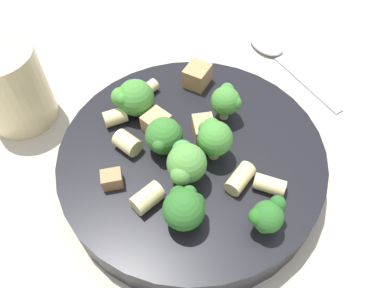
{
  "coord_description": "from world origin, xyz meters",
  "views": [
    {
      "loc": [
        0.15,
        -0.15,
        0.33
      ],
      "look_at": [
        0.0,
        0.0,
        0.05
      ],
      "focal_mm": 35.0,
      "sensor_mm": 36.0,
      "label": 1
    }
  ],
  "objects_px": {
    "chicken_chunk_1": "(156,123)",
    "chicken_chunk_2": "(112,179)",
    "broccoli_floret_0": "(214,137)",
    "broccoli_floret_4": "(134,97)",
    "broccoli_floret_3": "(186,163)",
    "rigatoni_0": "(115,117)",
    "spoon": "(276,54)",
    "broccoli_floret_5": "(267,216)",
    "broccoli_floret_1": "(184,207)",
    "rigatoni_3": "(147,198)",
    "broccoli_floret_2": "(164,136)",
    "rigatoni_5": "(148,89)",
    "chicken_chunk_0": "(197,76)",
    "rigatoni_4": "(270,185)",
    "chicken_chunk_3": "(204,129)",
    "pasta_bowl": "(192,159)",
    "drinking_glass": "(13,91)",
    "rigatoni_2": "(127,143)",
    "rigatoni_1": "(240,179)",
    "broccoli_floret_6": "(226,100)"
  },
  "relations": [
    {
      "from": "rigatoni_3",
      "to": "chicken_chunk_3",
      "type": "relative_size",
      "value": 1.04
    },
    {
      "from": "rigatoni_1",
      "to": "pasta_bowl",
      "type": "bearing_deg",
      "value": -174.72
    },
    {
      "from": "broccoli_floret_0",
      "to": "drinking_glass",
      "type": "relative_size",
      "value": 0.47
    },
    {
      "from": "pasta_bowl",
      "to": "broccoli_floret_4",
      "type": "bearing_deg",
      "value": -174.17
    },
    {
      "from": "broccoli_floret_4",
      "to": "rigatoni_5",
      "type": "xyz_separation_m",
      "value": [
        -0.01,
        0.03,
        -0.02
      ]
    },
    {
      "from": "broccoli_floret_4",
      "to": "chicken_chunk_0",
      "type": "xyz_separation_m",
      "value": [
        0.01,
        0.08,
        -0.01
      ]
    },
    {
      "from": "pasta_bowl",
      "to": "rigatoni_4",
      "type": "relative_size",
      "value": 9.38
    },
    {
      "from": "chicken_chunk_0",
      "to": "drinking_glass",
      "type": "bearing_deg",
      "value": -129.43
    },
    {
      "from": "broccoli_floret_0",
      "to": "rigatoni_0",
      "type": "height_order",
      "value": "broccoli_floret_0"
    },
    {
      "from": "rigatoni_3",
      "to": "rigatoni_0",
      "type": "bearing_deg",
      "value": 159.13
    },
    {
      "from": "broccoli_floret_0",
      "to": "broccoli_floret_1",
      "type": "height_order",
      "value": "broccoli_floret_0"
    },
    {
      "from": "broccoli_floret_5",
      "to": "broccoli_floret_1",
      "type": "bearing_deg",
      "value": -139.62
    },
    {
      "from": "broccoli_floret_2",
      "to": "rigatoni_0",
      "type": "distance_m",
      "value": 0.06
    },
    {
      "from": "broccoli_floret_2",
      "to": "rigatoni_1",
      "type": "height_order",
      "value": "broccoli_floret_2"
    },
    {
      "from": "rigatoni_1",
      "to": "broccoli_floret_6",
      "type": "bearing_deg",
      "value": 142.47
    },
    {
      "from": "broccoli_floret_4",
      "to": "chicken_chunk_1",
      "type": "height_order",
      "value": "broccoli_floret_4"
    },
    {
      "from": "broccoli_floret_2",
      "to": "rigatoni_5",
      "type": "height_order",
      "value": "broccoli_floret_2"
    },
    {
      "from": "pasta_bowl",
      "to": "spoon",
      "type": "height_order",
      "value": "pasta_bowl"
    },
    {
      "from": "chicken_chunk_2",
      "to": "spoon",
      "type": "height_order",
      "value": "chicken_chunk_2"
    },
    {
      "from": "broccoli_floret_0",
      "to": "drinking_glass",
      "type": "bearing_deg",
      "value": -154.84
    },
    {
      "from": "chicken_chunk_1",
      "to": "chicken_chunk_3",
      "type": "bearing_deg",
      "value": 35.65
    },
    {
      "from": "broccoli_floret_0",
      "to": "drinking_glass",
      "type": "xyz_separation_m",
      "value": [
        -0.21,
        -0.1,
        -0.02
      ]
    },
    {
      "from": "chicken_chunk_2",
      "to": "rigatoni_0",
      "type": "bearing_deg",
      "value": 140.94
    },
    {
      "from": "rigatoni_3",
      "to": "chicken_chunk_0",
      "type": "distance_m",
      "value": 0.16
    },
    {
      "from": "chicken_chunk_0",
      "to": "spoon",
      "type": "xyz_separation_m",
      "value": [
        0.01,
        0.14,
        -0.04
      ]
    },
    {
      "from": "chicken_chunk_1",
      "to": "spoon",
      "type": "bearing_deg",
      "value": 92.9
    },
    {
      "from": "broccoli_floret_0",
      "to": "chicken_chunk_2",
      "type": "height_order",
      "value": "broccoli_floret_0"
    },
    {
      "from": "broccoli_floret_4",
      "to": "broccoli_floret_6",
      "type": "height_order",
      "value": "broccoli_floret_4"
    },
    {
      "from": "chicken_chunk_1",
      "to": "chicken_chunk_2",
      "type": "xyz_separation_m",
      "value": [
        0.02,
        -0.07,
        -0.0
      ]
    },
    {
      "from": "rigatoni_2",
      "to": "chicken_chunk_1",
      "type": "xyz_separation_m",
      "value": [
        -0.0,
        0.04,
        0.0
      ]
    },
    {
      "from": "broccoli_floret_0",
      "to": "broccoli_floret_4",
      "type": "distance_m",
      "value": 0.1
    },
    {
      "from": "broccoli_floret_1",
      "to": "rigatoni_3",
      "type": "relative_size",
      "value": 1.43
    },
    {
      "from": "broccoli_floret_2",
      "to": "broccoli_floret_5",
      "type": "distance_m",
      "value": 0.12
    },
    {
      "from": "rigatoni_5",
      "to": "chicken_chunk_0",
      "type": "distance_m",
      "value": 0.06
    },
    {
      "from": "broccoli_floret_4",
      "to": "rigatoni_2",
      "type": "xyz_separation_m",
      "value": [
        0.03,
        -0.04,
        -0.01
      ]
    },
    {
      "from": "broccoli_floret_1",
      "to": "rigatoni_4",
      "type": "relative_size",
      "value": 1.4
    },
    {
      "from": "broccoli_floret_1",
      "to": "rigatoni_3",
      "type": "distance_m",
      "value": 0.04
    },
    {
      "from": "broccoli_floret_0",
      "to": "rigatoni_4",
      "type": "relative_size",
      "value": 1.55
    },
    {
      "from": "broccoli_floret_3",
      "to": "rigatoni_1",
      "type": "height_order",
      "value": "broccoli_floret_3"
    },
    {
      "from": "chicken_chunk_2",
      "to": "chicken_chunk_3",
      "type": "height_order",
      "value": "chicken_chunk_3"
    },
    {
      "from": "broccoli_floret_3",
      "to": "rigatoni_4",
      "type": "xyz_separation_m",
      "value": [
        0.06,
        0.05,
        -0.02
      ]
    },
    {
      "from": "broccoli_floret_5",
      "to": "rigatoni_5",
      "type": "relative_size",
      "value": 1.5
    },
    {
      "from": "broccoli_floret_0",
      "to": "spoon",
      "type": "relative_size",
      "value": 0.25
    },
    {
      "from": "broccoli_floret_6",
      "to": "chicken_chunk_1",
      "type": "xyz_separation_m",
      "value": [
        -0.04,
        -0.06,
        -0.01
      ]
    },
    {
      "from": "rigatoni_2",
      "to": "chicken_chunk_1",
      "type": "bearing_deg",
      "value": 90.0
    },
    {
      "from": "broccoli_floret_1",
      "to": "chicken_chunk_3",
      "type": "height_order",
      "value": "broccoli_floret_1"
    },
    {
      "from": "broccoli_floret_3",
      "to": "rigatoni_0",
      "type": "height_order",
      "value": "broccoli_floret_3"
    },
    {
      "from": "broccoli_floret_4",
      "to": "rigatoni_2",
      "type": "relative_size",
      "value": 1.67
    },
    {
      "from": "broccoli_floret_4",
      "to": "rigatoni_4",
      "type": "distance_m",
      "value": 0.16
    },
    {
      "from": "chicken_chunk_2",
      "to": "chicken_chunk_3",
      "type": "relative_size",
      "value": 0.7
    }
  ]
}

